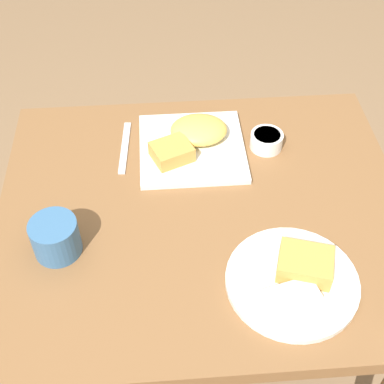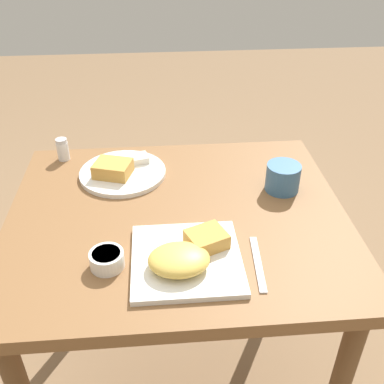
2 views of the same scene
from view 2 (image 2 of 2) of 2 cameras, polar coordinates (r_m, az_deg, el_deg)
dining_table at (r=1.23m, az=-1.79°, el=-6.86°), size 0.88×0.75×0.78m
plate_square_near at (r=1.00m, az=-0.71°, el=-8.22°), size 0.25×0.25×0.06m
plate_oval_far at (r=1.33m, az=-9.00°, el=2.69°), size 0.25×0.25×0.05m
sauce_ramekin at (r=1.02m, az=-10.76°, el=-8.39°), size 0.08×0.08×0.04m
salt_shaker at (r=1.44m, az=-16.07°, el=5.08°), size 0.04×0.04×0.07m
butter_knife at (r=1.03m, az=8.37°, el=-8.95°), size 0.03×0.18×0.00m
coffee_mug at (r=1.26m, az=11.46°, el=1.81°), size 0.09×0.09×0.08m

